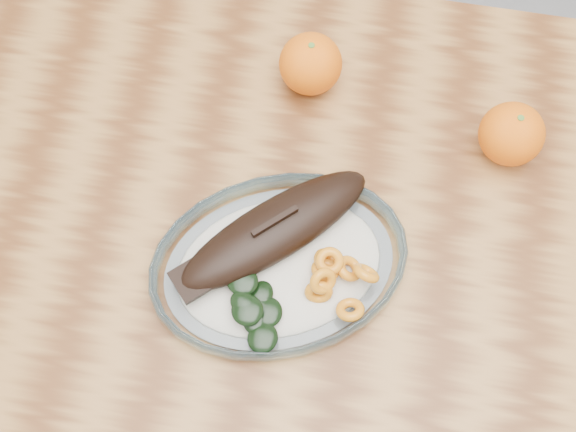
{
  "coord_description": "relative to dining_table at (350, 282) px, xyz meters",
  "views": [
    {
      "loc": [
        -0.03,
        -0.3,
        1.56
      ],
      "look_at": [
        -0.09,
        0.03,
        0.77
      ],
      "focal_mm": 45.0,
      "sensor_mm": 36.0,
      "label": 1
    }
  ],
  "objects": [
    {
      "name": "plated_meal",
      "position": [
        -0.09,
        -0.03,
        0.12
      ],
      "size": [
        0.72,
        0.72,
        0.08
      ],
      "rotation": [
        0.0,
        0.0,
        0.43
      ],
      "color": "white",
      "rests_on": "dining_table"
    },
    {
      "name": "ground",
      "position": [
        0.0,
        0.0,
        -0.65
      ],
      "size": [
        3.0,
        3.0,
        0.0
      ],
      "primitive_type": "plane",
      "color": "slate",
      "rests_on": "ground"
    },
    {
      "name": "orange_left",
      "position": [
        -0.1,
        0.23,
        0.14
      ],
      "size": [
        0.08,
        0.08,
        0.08
      ],
      "primitive_type": "sphere",
      "color": "#ED4504",
      "rests_on": "dining_table"
    },
    {
      "name": "dining_table",
      "position": [
        0.0,
        0.0,
        0.0
      ],
      "size": [
        1.2,
        0.8,
        0.75
      ],
      "color": "#5D3216",
      "rests_on": "ground"
    },
    {
      "name": "orange_right",
      "position": [
        0.16,
        0.18,
        0.14
      ],
      "size": [
        0.08,
        0.08,
        0.08
      ],
      "primitive_type": "sphere",
      "color": "#ED4504",
      "rests_on": "dining_table"
    }
  ]
}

